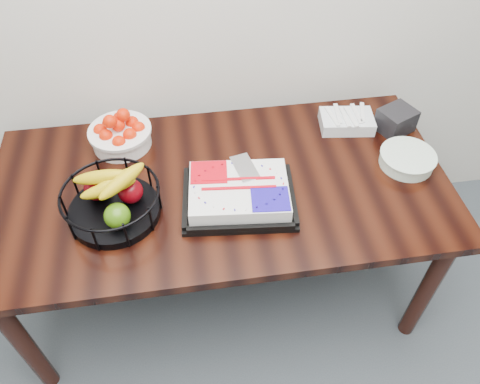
{
  "coord_description": "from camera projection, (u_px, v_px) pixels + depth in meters",
  "views": [
    {
      "loc": [
        -0.11,
        0.73,
        2.08
      ],
      "look_at": [
        0.06,
        1.87,
        0.83
      ],
      "focal_mm": 35.0,
      "sensor_mm": 36.0,
      "label": 1
    }
  ],
  "objects": [
    {
      "name": "cake_tray",
      "position": [
        239.0,
        193.0,
        1.75
      ],
      "size": [
        0.45,
        0.37,
        0.09
      ],
      "color": "black",
      "rests_on": "table"
    },
    {
      "name": "fork_bag",
      "position": [
        347.0,
        121.0,
        2.05
      ],
      "size": [
        0.24,
        0.18,
        0.06
      ],
      "color": "silver",
      "rests_on": "table"
    },
    {
      "name": "plate_stack",
      "position": [
        407.0,
        159.0,
        1.89
      ],
      "size": [
        0.22,
        0.22,
        0.05
      ],
      "color": "white",
      "rests_on": "table"
    },
    {
      "name": "tangerine_bowl",
      "position": [
        120.0,
        131.0,
        1.94
      ],
      "size": [
        0.26,
        0.26,
        0.17
      ],
      "color": "white",
      "rests_on": "table"
    },
    {
      "name": "napkin_box",
      "position": [
        396.0,
        120.0,
        2.02
      ],
      "size": [
        0.18,
        0.17,
        0.1
      ],
      "primitive_type": "cube",
      "rotation": [
        0.0,
        0.0,
        0.42
      ],
      "color": "black",
      "rests_on": "table"
    },
    {
      "name": "fruit_basket",
      "position": [
        112.0,
        200.0,
        1.67
      ],
      "size": [
        0.36,
        0.36,
        0.19
      ],
      "color": "black",
      "rests_on": "table"
    },
    {
      "name": "table",
      "position": [
        221.0,
        197.0,
        1.9
      ],
      "size": [
        1.8,
        0.9,
        0.75
      ],
      "color": "black",
      "rests_on": "ground"
    }
  ]
}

